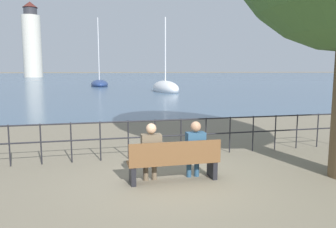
{
  "coord_description": "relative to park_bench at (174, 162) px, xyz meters",
  "views": [
    {
      "loc": [
        -1.74,
        -6.62,
        2.37
      ],
      "look_at": [
        0.0,
        0.5,
        1.39
      ],
      "focal_mm": 35.0,
      "sensor_mm": 36.0,
      "label": 1
    }
  ],
  "objects": [
    {
      "name": "park_bench",
      "position": [
        0.0,
        0.0,
        0.0
      ],
      "size": [
        1.98,
        0.45,
        0.9
      ],
      "color": "brown",
      "rests_on": "ground_plane"
    },
    {
      "name": "harbor_water",
      "position": [
        0.0,
        158.52,
        -0.44
      ],
      "size": [
        600.0,
        300.0,
        0.01
      ],
      "color": "#47607A",
      "rests_on": "ground_plane"
    },
    {
      "name": "sailboat_3",
      "position": [
        -0.02,
        44.84,
        -0.12
      ],
      "size": [
        2.66,
        6.97,
        10.65
      ],
      "rotation": [
        0.0,
        0.0,
        0.02
      ],
      "color": "navy",
      "rests_on": "ground_plane"
    },
    {
      "name": "promenade_railing",
      "position": [
        0.0,
        2.05,
        0.26
      ],
      "size": [
        11.79,
        0.04,
        1.05
      ],
      "color": "black",
      "rests_on": "ground_plane"
    },
    {
      "name": "seated_person_left",
      "position": [
        -0.49,
        0.08,
        0.26
      ],
      "size": [
        0.42,
        0.35,
        1.28
      ],
      "color": "brown",
      "rests_on": "ground_plane"
    },
    {
      "name": "sailboat_1",
      "position": [
        6.63,
        28.94,
        -0.05
      ],
      "size": [
        2.91,
        6.24,
        8.65
      ],
      "rotation": [
        0.0,
        0.0,
        0.13
      ],
      "color": "white",
      "rests_on": "ground_plane"
    },
    {
      "name": "ground_plane",
      "position": [
        0.0,
        0.06,
        -0.44
      ],
      "size": [
        1000.0,
        1000.0,
        0.0
      ],
      "primitive_type": "plane",
      "color": "#7A705B"
    },
    {
      "name": "harbor_lighthouse",
      "position": [
        -20.3,
        117.86,
        11.62
      ],
      "size": [
        6.32,
        6.32,
        25.93
      ],
      "color": "beige",
      "rests_on": "ground_plane"
    },
    {
      "name": "seated_person_right",
      "position": [
        0.49,
        0.08,
        0.27
      ],
      "size": [
        0.41,
        0.35,
        1.28
      ],
      "color": "navy",
      "rests_on": "ground_plane"
    }
  ]
}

